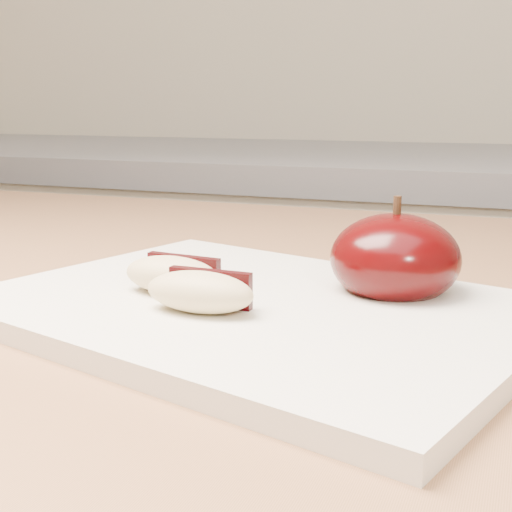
% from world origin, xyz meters
% --- Properties ---
extents(back_cabinet, '(2.40, 0.62, 0.94)m').
position_xyz_m(back_cabinet, '(0.00, 1.20, 0.47)').
color(back_cabinet, silver).
rests_on(back_cabinet, ground).
extents(cutting_board, '(0.35, 0.29, 0.01)m').
position_xyz_m(cutting_board, '(-0.04, 0.39, 0.91)').
color(cutting_board, silver).
rests_on(cutting_board, island_counter).
extents(apple_half, '(0.09, 0.09, 0.06)m').
position_xyz_m(apple_half, '(0.03, 0.44, 0.93)').
color(apple_half, black).
rests_on(apple_half, cutting_board).
extents(apple_wedge_a, '(0.06, 0.03, 0.02)m').
position_xyz_m(apple_wedge_a, '(-0.09, 0.39, 0.92)').
color(apple_wedge_a, tan).
rests_on(apple_wedge_a, cutting_board).
extents(apple_wedge_b, '(0.06, 0.03, 0.02)m').
position_xyz_m(apple_wedge_b, '(-0.05, 0.36, 0.92)').
color(apple_wedge_b, tan).
rests_on(apple_wedge_b, cutting_board).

